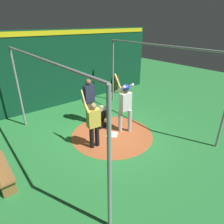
{
  "coord_description": "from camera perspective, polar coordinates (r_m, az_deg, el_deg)",
  "views": [
    {
      "loc": [
        5.03,
        -4.01,
        3.93
      ],
      "look_at": [
        0.0,
        0.0,
        0.95
      ],
      "focal_mm": 31.52,
      "sensor_mm": 36.0,
      "label": 1
    }
  ],
  "objects": [
    {
      "name": "umpire",
      "position": [
        8.09,
        -6.65,
        3.97
      ],
      "size": [
        0.24,
        0.49,
        1.88
      ],
      "color": "#4C4C51",
      "rests_on": "ground"
    },
    {
      "name": "ground_plane",
      "position": [
        7.53,
        0.0,
        -6.57
      ],
      "size": [
        27.16,
        27.16,
        0.0
      ],
      "primitive_type": "plane",
      "color": "#287A38"
    },
    {
      "name": "bat_rack",
      "position": [
        11.93,
        0.74,
        8.1
      ],
      "size": [
        0.7,
        0.21,
        1.05
      ],
      "color": "olive",
      "rests_on": "ground"
    },
    {
      "name": "dirt_circle",
      "position": [
        7.53,
        0.0,
        -6.55
      ],
      "size": [
        3.07,
        3.07,
        0.01
      ],
      "primitive_type": "cylinder",
      "color": "#AD562D",
      "rests_on": "ground"
    },
    {
      "name": "cage_frame",
      "position": [
        6.66,
        0.0,
        9.7
      ],
      "size": [
        5.76,
        4.73,
        3.13
      ],
      "color": "gray",
      "rests_on": "ground"
    },
    {
      "name": "back_wall",
      "position": [
        10.14,
        -14.75,
        12.05
      ],
      "size": [
        0.22,
        11.16,
        3.61
      ],
      "color": "#0C3D26",
      "rests_on": "ground"
    },
    {
      "name": "visitor",
      "position": [
        6.45,
        -5.37,
        -3.02
      ],
      "size": [
        0.57,
        0.5,
        1.98
      ],
      "rotation": [
        0.0,
        0.0,
        -0.12
      ],
      "color": "black",
      "rests_on": "ground"
    },
    {
      "name": "batter",
      "position": [
        7.28,
        3.87,
        2.53
      ],
      "size": [
        0.68,
        0.49,
        2.22
      ],
      "color": "#B3B3B7",
      "rests_on": "ground"
    },
    {
      "name": "home_plate",
      "position": [
        7.53,
        0.0,
        -6.49
      ],
      "size": [
        0.59,
        0.59,
        0.01
      ],
      "primitive_type": "cube",
      "rotation": [
        0.0,
        0.0,
        0.79
      ],
      "color": "white",
      "rests_on": "dirt_circle"
    },
    {
      "name": "catcher",
      "position": [
        7.91,
        -3.08,
        -1.87
      ],
      "size": [
        0.58,
        0.4,
        0.96
      ],
      "color": "black",
      "rests_on": "ground"
    }
  ]
}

